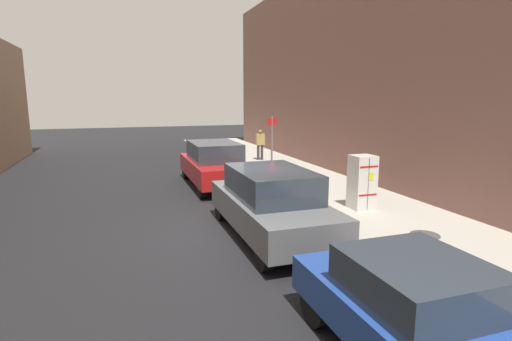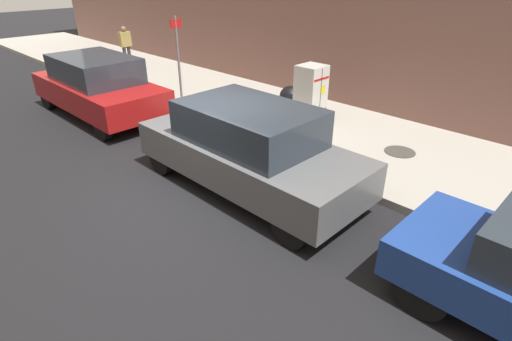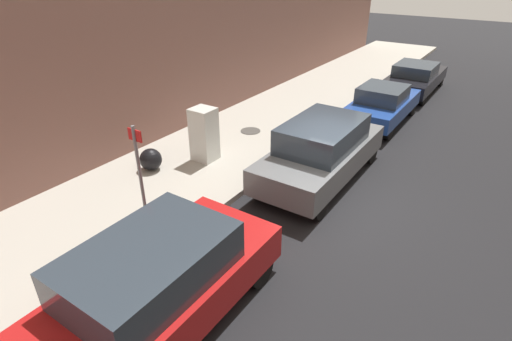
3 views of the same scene
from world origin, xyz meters
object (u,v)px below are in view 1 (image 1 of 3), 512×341
Objects in this scene: pedestrian_walking_far at (260,143)px; parked_suv_gray at (271,203)px; fire_hydrant at (241,161)px; parked_hatchback_blue at (423,318)px; parked_suv_red at (214,164)px; trash_bag at (360,186)px; discarded_refrigerator at (362,182)px; street_sign_post at (272,148)px.

pedestrian_walking_far is 11.65m from parked_suv_gray.
fire_hydrant is 14.19m from parked_hatchback_blue.
parked_hatchback_blue is at bearing 90.00° from parked_suv_red.
pedestrian_walking_far reaches higher than trash_bag.
discarded_refrigerator is 0.61× the size of street_sign_post.
fire_hydrant is at bearing -126.04° from parked_suv_red.
parked_hatchback_blue is at bearing 79.66° from street_sign_post.
fire_hydrant is at bearing -101.72° from parked_suv_gray.
trash_bag is at bearing -77.27° from pedestrian_walking_far.
parked_suv_red is at bearing -90.00° from parked_suv_gray.
fire_hydrant is at bearing -69.49° from trash_bag.
parked_suv_red is (3.60, 4.82, -0.19)m from pedestrian_walking_far.
discarded_refrigerator reaches higher than trash_bag.
fire_hydrant is at bearing -89.79° from street_sign_post.
discarded_refrigerator is 3.49m from parked_suv_gray.
discarded_refrigerator is at bearing -82.68° from pedestrian_walking_far.
parked_suv_red reaches higher than fire_hydrant.
parked_suv_gray is at bearing 30.69° from trash_bag.
fire_hydrant is 1.14× the size of trash_bag.
fire_hydrant is at bearing -118.62° from pedestrian_walking_far.
discarded_refrigerator is 10.01m from pedestrian_walking_far.
pedestrian_walking_far is (-1.78, -2.32, 0.55)m from fire_hydrant.
parked_hatchback_blue is (0.00, 11.57, -0.15)m from parked_suv_red.
pedestrian_walking_far is 0.34× the size of parked_suv_gray.
parked_hatchback_blue is (1.82, 14.07, 0.21)m from fire_hydrant.
fire_hydrant is (1.50, -7.69, -0.43)m from discarded_refrigerator.
street_sign_post reaches higher than discarded_refrigerator.
fire_hydrant is (0.01, -4.02, -1.09)m from street_sign_post.
pedestrian_walking_far reaches higher than parked_hatchback_blue.
parked_suv_gray is 5.30m from parked_hatchback_blue.
parked_suv_red is at bearing -57.39° from discarded_refrigerator.
parked_suv_red is at bearing -117.84° from pedestrian_walking_far.
street_sign_post is 4.11× the size of trash_bag.
pedestrian_walking_far reaches higher than fire_hydrant.
parked_suv_red is (1.82, 2.50, 0.36)m from fire_hydrant.
fire_hydrant is 8.96m from parked_suv_gray.
parked_suv_red is at bearing -90.00° from parked_hatchback_blue.
parked_suv_gray is (-0.00, 6.26, -0.01)m from parked_suv_red.
fire_hydrant is 3.11m from parked_suv_red.
trash_bag is at bearing -121.43° from discarded_refrigerator.
discarded_refrigerator is at bearing 112.02° from street_sign_post.
parked_suv_red is (1.83, -1.52, -0.73)m from street_sign_post.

